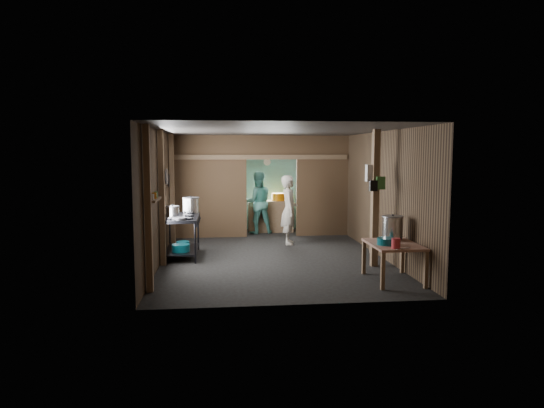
{
  "coord_description": "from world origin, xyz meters",
  "views": [
    {
      "loc": [
        -1.07,
        -10.14,
        2.17
      ],
      "look_at": [
        0.0,
        -0.2,
        1.1
      ],
      "focal_mm": 31.91,
      "sensor_mm": 36.0,
      "label": 1
    }
  ],
  "objects": [
    {
      "name": "stove_pot_med",
      "position": [
        -2.05,
        -0.09,
        0.95
      ],
      "size": [
        0.31,
        0.31,
        0.24
      ],
      "primitive_type": null,
      "rotation": [
        0.0,
        0.0,
        0.13
      ],
      "color": "silver",
      "rests_on": "gas_range"
    },
    {
      "name": "partition_header",
      "position": [
        0.25,
        2.2,
        2.3
      ],
      "size": [
        1.3,
        0.1,
        0.6
      ],
      "primitive_type": "cube",
      "color": "#503B1F",
      "rests_on": "wall_back"
    },
    {
      "name": "cross_beam",
      "position": [
        0.0,
        2.15,
        2.05
      ],
      "size": [
        4.4,
        0.12,
        0.12
      ],
      "primitive_type": "cube",
      "color": "#806A4D",
      "rests_on": "wall_left"
    },
    {
      "name": "pan_lid_big",
      "position": [
        -2.21,
        0.4,
        1.65
      ],
      "size": [
        0.03,
        0.34,
        0.34
      ],
      "primitive_type": "cylinder",
      "rotation": [
        0.0,
        1.57,
        0.0
      ],
      "color": "gray",
      "rests_on": "wall_left"
    },
    {
      "name": "ceiling",
      "position": [
        0.0,
        0.0,
        2.6
      ],
      "size": [
        4.5,
        7.0,
        0.0
      ],
      "primitive_type": "cube",
      "color": "#423E39",
      "rests_on": "ground"
    },
    {
      "name": "post_free",
      "position": [
        1.85,
        -1.3,
        1.3
      ],
      "size": [
        0.12,
        0.12,
        2.6
      ],
      "primitive_type": "cube",
      "color": "#806A4D",
      "rests_on": "floor"
    },
    {
      "name": "cook",
      "position": [
        0.55,
        1.09,
        0.82
      ],
      "size": [
        0.45,
        0.63,
        1.63
      ],
      "primitive_type": "imported",
      "rotation": [
        0.0,
        0.0,
        1.47
      ],
      "color": "beige",
      "rests_on": "floor"
    },
    {
      "name": "wall_shelf",
      "position": [
        -2.15,
        -2.1,
        1.4
      ],
      "size": [
        0.14,
        0.8,
        0.03
      ],
      "primitive_type": "cube",
      "color": "#806A4D",
      "rests_on": "wall_left"
    },
    {
      "name": "back_counter",
      "position": [
        0.3,
        2.95,
        0.42
      ],
      "size": [
        1.2,
        0.5,
        0.85
      ],
      "primitive_type": "cube",
      "color": "#806A4D",
      "rests_on": "floor"
    },
    {
      "name": "jar_white",
      "position": [
        -2.15,
        -2.35,
        1.47
      ],
      "size": [
        0.07,
        0.07,
        0.1
      ],
      "primitive_type": "cylinder",
      "color": "silver",
      "rests_on": "wall_shelf"
    },
    {
      "name": "jar_yellow",
      "position": [
        -2.15,
        -2.1,
        1.47
      ],
      "size": [
        0.08,
        0.08,
        0.1
      ],
      "primitive_type": "cylinder",
      "color": "#C86B07",
      "rests_on": "wall_shelf"
    },
    {
      "name": "partition_right",
      "position": [
        1.57,
        2.2,
        1.3
      ],
      "size": [
        1.35,
        0.1,
        2.6
      ],
      "primitive_type": "cube",
      "color": "#503B1F",
      "rests_on": "floor"
    },
    {
      "name": "bag_green",
      "position": [
        1.92,
        -1.36,
        1.6
      ],
      "size": [
        0.16,
        0.12,
        0.24
      ],
      "primitive_type": "cube",
      "color": "#387533",
      "rests_on": "post_free"
    },
    {
      "name": "post_right",
      "position": [
        2.18,
        -0.2,
        1.3
      ],
      "size": [
        0.1,
        0.12,
        2.6
      ],
      "primitive_type": "cube",
      "color": "#806A4D",
      "rests_on": "floor"
    },
    {
      "name": "wall_back",
      "position": [
        0.0,
        3.5,
        1.3
      ],
      "size": [
        4.5,
        0.0,
        2.6
      ],
      "primitive_type": "cube",
      "color": "brown",
      "rests_on": "ground"
    },
    {
      "name": "blue_tub_front",
      "position": [
        -1.88,
        -0.35,
        0.24
      ],
      "size": [
        0.37,
        0.37,
        0.15
      ],
      "primitive_type": "cylinder",
      "color": "#095460",
      "rests_on": "gas_range"
    },
    {
      "name": "stove_pot_large",
      "position": [
        -1.71,
        0.47,
        1.01
      ],
      "size": [
        0.37,
        0.37,
        0.36
      ],
      "primitive_type": null,
      "rotation": [
        0.0,
        0.0,
        0.01
      ],
      "color": "silver",
      "rests_on": "gas_range"
    },
    {
      "name": "partition_left",
      "position": [
        -1.32,
        2.2,
        1.3
      ],
      "size": [
        1.85,
        0.1,
        2.6
      ],
      "primitive_type": "cube",
      "color": "#503B1F",
      "rests_on": "floor"
    },
    {
      "name": "pink_bucket",
      "position": [
        1.71,
        -2.81,
        0.73
      ],
      "size": [
        0.15,
        0.15,
        0.17
      ],
      "primitive_type": "cylinder",
      "rotation": [
        0.0,
        0.0,
        -0.12
      ],
      "color": "#C73039",
      "rests_on": "prep_table"
    },
    {
      "name": "bag_white",
      "position": [
        1.8,
        -1.22,
        1.78
      ],
      "size": [
        0.22,
        0.15,
        0.32
      ],
      "primitive_type": "cube",
      "color": "silver",
      "rests_on": "post_free"
    },
    {
      "name": "worker_back",
      "position": [
        -0.08,
        2.68,
        0.83
      ],
      "size": [
        0.89,
        0.74,
        1.66
      ],
      "primitive_type": "imported",
      "rotation": [
        0.0,
        0.0,
        3.28
      ],
      "color": "#52A093",
      "rests_on": "floor"
    },
    {
      "name": "wall_left",
      "position": [
        -2.25,
        0.0,
        1.3
      ],
      "size": [
        0.0,
        7.0,
        2.6
      ],
      "primitive_type": "cube",
      "color": "brown",
      "rests_on": "ground"
    },
    {
      "name": "post_left_c",
      "position": [
        -2.18,
        1.2,
        1.3
      ],
      "size": [
        0.1,
        0.12,
        2.6
      ],
      "primitive_type": "cube",
      "color": "#806A4D",
      "rests_on": "floor"
    },
    {
      "name": "prep_table",
      "position": [
        1.83,
        -2.39,
        0.32
      ],
      "size": [
        0.79,
        1.09,
        0.64
      ],
      "primitive_type": null,
      "color": "tan",
      "rests_on": "floor"
    },
    {
      "name": "post_left_a",
      "position": [
        -2.18,
        -2.6,
        1.3
      ],
      "size": [
        0.1,
        0.12,
        2.6
      ],
      "primitive_type": "cube",
      "color": "#806A4D",
      "rests_on": "floor"
    },
    {
      "name": "floor",
      "position": [
        0.0,
        0.0,
        0.0
      ],
      "size": [
        4.5,
        7.0,
        0.0
      ],
      "primitive_type": "cube",
      "color": "#292929",
      "rests_on": "ground"
    },
    {
      "name": "blue_tub_back",
      "position": [
        -1.88,
        0.18,
        0.22
      ],
      "size": [
        0.27,
        0.27,
        0.11
      ],
      "primitive_type": "cylinder",
      "color": "#095460",
      "rests_on": "gas_range"
    },
    {
      "name": "post_left_b",
      "position": [
        -2.18,
        -0.8,
        1.3
      ],
      "size": [
        0.1,
        0.12,
        2.6
      ],
      "primitive_type": "cube",
      "color": "#806A4D",
      "rests_on": "floor"
    },
    {
      "name": "wall_right",
      "position": [
        2.25,
        0.0,
        1.3
      ],
      "size": [
        0.0,
        7.0,
        2.6
      ],
      "primitive_type": "cube",
      "color": "brown",
      "rests_on": "ground"
    },
    {
      "name": "knife",
      "position": [
        1.82,
        -2.84,
        0.65
      ],
      "size": [
        0.29,
        0.15,
        0.01
      ],
      "primitive_type": "cube",
      "rotation": [
        0.0,
        0.0,
        0.41
      ],
      "color": "silver",
      "rests_on": "prep_table"
    },
    {
      "name": "stock_pot",
      "position": [
        1.93,
        -2.03,
        0.84
      ],
      "size": [
        0.47,
        0.47,
        0.44
      ],
      "primitive_type": null,
      "rotation": [
        0.0,
        0.0,
        0.32
      ],
      "color": "silver",
      "rests_on": "prep_table"
    },
    {
      "name": "bag_black",
      "position": [
        1.78,
        -1.38,
        1.55
      ],
      "size": [
        0.14,
        0.1,
        0.2
      ],
      "primitive_type": "cube",
      "color": "black",
      "rests_on": "post_free"
    },
    {
      "name": "pan_lid_small",
      "position": [
        -2.21,
        0.8,
        1.55
      ],
      "size": [
        0.03,
        0.3,
        0.3
      ],
      "primitive_type": "cylinder",
      "rotation": [
        0.0,
        1.57,
        0.0
      ],
      "color": "black",
      "rests_on": "wall_left"
    },
    {
      "name": "gas_range",
      "position": [
        -1.88,
        -0.08,
        0.43
      ],
      "size": [
        0.74,
        1.45,
        0.85
      ],
      "primitive_type": null,
      "color": "black",
      "rests_on": "floor"
    },
    {
      "name": "jar_green",
      "position": [
        -2.15,
        -1.88,
        1.47
      ],
      "size": [
        0.06,
        0.06,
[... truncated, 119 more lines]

